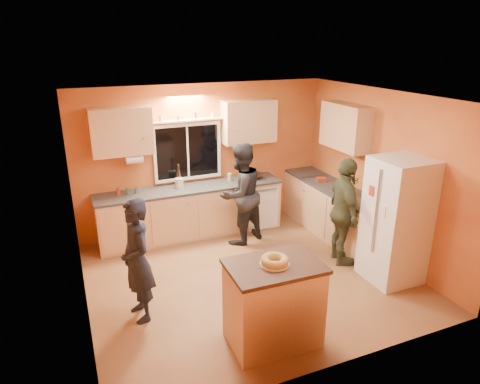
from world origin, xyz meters
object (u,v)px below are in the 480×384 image
person_left (137,261)px  person_right (344,212)px  island (273,303)px  person_center (241,194)px  refrigerator (396,221)px

person_left → person_right: person_right is taller
island → person_left: person_left is taller
person_left → island: bearing=42.2°
island → person_center: size_ratio=0.61×
refrigerator → person_center: bearing=128.4°
island → person_center: person_center is taller
island → person_left: 1.70m
refrigerator → person_center: refrigerator is taller
person_right → person_left: bearing=110.6°
person_left → person_center: 2.47m
person_right → refrigerator: bearing=-132.9°
island → person_center: (0.67, 2.53, 0.35)m
refrigerator → person_right: size_ratio=1.07×
island → person_left: size_ratio=0.67×
refrigerator → person_left: bearing=172.3°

